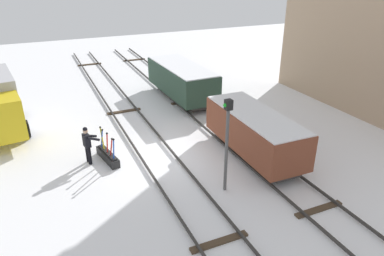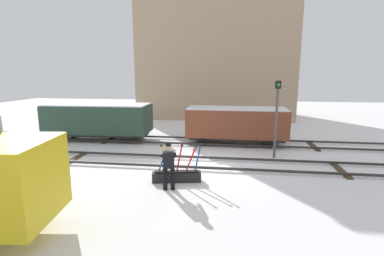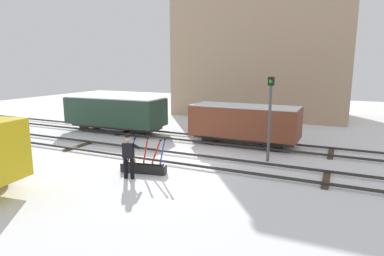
# 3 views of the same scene
# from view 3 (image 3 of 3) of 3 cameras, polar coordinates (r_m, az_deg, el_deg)

# --- Properties ---
(ground_plane) EXTENTS (60.00, 60.00, 0.00)m
(ground_plane) POSITION_cam_3_polar(r_m,az_deg,el_deg) (14.44, -1.84, -5.72)
(ground_plane) COLOR white
(track_main_line) EXTENTS (44.00, 1.94, 0.18)m
(track_main_line) POSITION_cam_3_polar(r_m,az_deg,el_deg) (14.41, -1.84, -5.29)
(track_main_line) COLOR #2D2B28
(track_main_line) RESTS_ON ground_plane
(track_siding_near) EXTENTS (44.00, 1.94, 0.18)m
(track_siding_near) POSITION_cam_3_polar(r_m,az_deg,el_deg) (17.89, 3.83, -2.09)
(track_siding_near) COLOR #2D2B28
(track_siding_near) RESTS_ON ground_plane
(switch_lever_frame) EXTENTS (1.84, 0.68, 1.43)m
(switch_lever_frame) POSITION_cam_3_polar(r_m,az_deg,el_deg) (12.97, -8.35, -6.61)
(switch_lever_frame) COLOR black
(switch_lever_frame) RESTS_ON ground_plane
(rail_worker) EXTENTS (0.62, 0.69, 1.69)m
(rail_worker) POSITION_cam_3_polar(r_m,az_deg,el_deg) (12.26, -10.90, -4.36)
(rail_worker) COLOR black
(rail_worker) RESTS_ON ground_plane
(signal_post) EXTENTS (0.24, 0.32, 3.64)m
(signal_post) POSITION_cam_3_polar(r_m,az_deg,el_deg) (14.29, 13.32, 3.02)
(signal_post) COLOR #4C4C4C
(signal_post) RESTS_ON ground_plane
(apartment_building) EXTENTS (13.73, 6.48, 11.84)m
(apartment_building) POSITION_cam_3_polar(r_m,az_deg,el_deg) (27.99, 12.09, 14.38)
(apartment_building) COLOR tan
(apartment_building) RESTS_ON ground_plane
(freight_car_near_switch) EXTENTS (5.53, 2.06, 2.08)m
(freight_car_near_switch) POSITION_cam_3_polar(r_m,az_deg,el_deg) (17.16, 9.02, 1.02)
(freight_car_near_switch) COLOR #2D2B28
(freight_car_near_switch) RESTS_ON ground_plane
(freight_car_far_end) EXTENTS (6.21, 2.39, 2.18)m
(freight_car_far_end) POSITION_cam_3_polar(r_m,az_deg,el_deg) (20.88, -13.12, 2.77)
(freight_car_far_end) COLOR #2D2B28
(freight_car_far_end) RESTS_ON ground_plane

